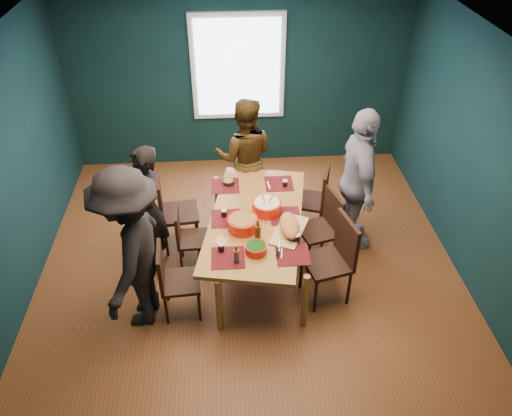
{
  "coord_description": "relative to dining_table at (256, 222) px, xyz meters",
  "views": [
    {
      "loc": [
        -0.24,
        -4.48,
        4.21
      ],
      "look_at": [
        0.08,
        -0.02,
        0.88
      ],
      "focal_mm": 35.0,
      "sensor_mm": 36.0,
      "label": 1
    }
  ],
  "objects": [
    {
      "name": "room",
      "position": [
        -0.08,
        0.31,
        0.68
      ],
      "size": [
        5.01,
        5.01,
        2.71
      ],
      "color": "brown",
      "rests_on": "ground"
    },
    {
      "name": "dining_table",
      "position": [
        0.0,
        0.0,
        0.0
      ],
      "size": [
        1.37,
        2.17,
        0.76
      ],
      "rotation": [
        0.0,
        0.0,
        -0.19
      ],
      "color": "#A77A32",
      "rests_on": "floor"
    },
    {
      "name": "chair_left_far",
      "position": [
        -1.01,
        0.5,
        -0.1
      ],
      "size": [
        0.51,
        0.51,
        1.01
      ],
      "rotation": [
        0.0,
        0.0,
        0.12
      ],
      "color": "black",
      "rests_on": "floor"
    },
    {
      "name": "chair_left_mid",
      "position": [
        -0.81,
        0.1,
        -0.21
      ],
      "size": [
        0.39,
        0.39,
        0.83
      ],
      "rotation": [
        0.0,
        0.0,
        0.03
      ],
      "color": "black",
      "rests_on": "floor"
    },
    {
      "name": "chair_left_near",
      "position": [
        -0.93,
        -0.63,
        -0.17
      ],
      "size": [
        0.43,
        0.43,
        0.9
      ],
      "rotation": [
        0.0,
        0.0,
        0.07
      ],
      "color": "black",
      "rests_on": "floor"
    },
    {
      "name": "chair_right_far",
      "position": [
        0.82,
        0.67,
        -0.14
      ],
      "size": [
        0.54,
        0.54,
        0.94
      ],
      "rotation": [
        0.0,
        0.0,
        -0.31
      ],
      "color": "black",
      "rests_on": "floor"
    },
    {
      "name": "chair_right_mid",
      "position": [
        0.83,
        0.11,
        -0.15
      ],
      "size": [
        0.52,
        0.52,
        0.93
      ],
      "rotation": [
        0.0,
        0.0,
        0.28
      ],
      "color": "black",
      "rests_on": "floor"
    },
    {
      "name": "chair_right_near",
      "position": [
        0.83,
        -0.49,
        -0.09
      ],
      "size": [
        0.57,
        0.57,
        1.03
      ],
      "rotation": [
        0.0,
        0.0,
        0.25
      ],
      "color": "black",
      "rests_on": "floor"
    },
    {
      "name": "person_far_left",
      "position": [
        -1.22,
        0.18,
        0.1
      ],
      "size": [
        0.53,
        0.67,
        1.59
      ],
      "primitive_type": "imported",
      "rotation": [
        0.0,
        0.0,
        5.01
      ],
      "color": "black",
      "rests_on": "floor"
    },
    {
      "name": "person_back",
      "position": [
        -0.06,
        1.23,
        0.13
      ],
      "size": [
        0.86,
        0.71,
        1.64
      ],
      "primitive_type": "imported",
      "rotation": [
        0.0,
        0.0,
        3.03
      ],
      "color": "black",
      "rests_on": "floor"
    },
    {
      "name": "person_right",
      "position": [
        1.25,
        0.4,
        0.23
      ],
      "size": [
        0.46,
        1.08,
        1.85
      ],
      "primitive_type": "imported",
      "rotation": [
        0.0,
        0.0,
        1.58
      ],
      "color": "white",
      "rests_on": "floor"
    },
    {
      "name": "person_near_left",
      "position": [
        -1.28,
        -0.66,
        0.23
      ],
      "size": [
        0.88,
        1.3,
        1.85
      ],
      "primitive_type": "imported",
      "rotation": [
        0.0,
        0.0,
        4.54
      ],
      "color": "black",
      "rests_on": "floor"
    },
    {
      "name": "bowl_salad",
      "position": [
        -0.16,
        -0.19,
        0.15
      ],
      "size": [
        0.33,
        0.33,
        0.14
      ],
      "color": "red",
      "rests_on": "dining_table"
    },
    {
      "name": "bowl_dumpling",
      "position": [
        0.13,
        0.1,
        0.15
      ],
      "size": [
        0.33,
        0.33,
        0.31
      ],
      "color": "red",
      "rests_on": "dining_table"
    },
    {
      "name": "bowl_herbs",
      "position": [
        -0.04,
        -0.59,
        0.12
      ],
      "size": [
        0.23,
        0.23,
        0.1
      ],
      "color": "red",
      "rests_on": "dining_table"
    },
    {
      "name": "cutting_board",
      "position": [
        0.34,
        -0.28,
        0.14
      ],
      "size": [
        0.5,
        0.74,
        0.16
      ],
      "rotation": [
        0.0,
        0.0,
        -0.43
      ],
      "color": "tan",
      "rests_on": "dining_table"
    },
    {
      "name": "small_bowl",
      "position": [
        -0.29,
        0.69,
        0.1
      ],
      "size": [
        0.14,
        0.14,
        0.06
      ],
      "color": "black",
      "rests_on": "dining_table"
    },
    {
      "name": "beer_bottle_a",
      "position": [
        -0.25,
        -0.73,
        0.15
      ],
      "size": [
        0.06,
        0.06,
        0.22
      ],
      "color": "#4D280D",
      "rests_on": "dining_table"
    },
    {
      "name": "beer_bottle_b",
      "position": [
        -0.01,
        -0.39,
        0.18
      ],
      "size": [
        0.07,
        0.07,
        0.27
      ],
      "color": "#4D280D",
      "rests_on": "dining_table"
    },
    {
      "name": "cola_glass_a",
      "position": [
        -0.4,
        -0.54,
        0.12
      ],
      "size": [
        0.07,
        0.07,
        0.1
      ],
      "color": "black",
      "rests_on": "dining_table"
    },
    {
      "name": "cola_glass_b",
      "position": [
        0.4,
        -0.46,
        0.13
      ],
      "size": [
        0.07,
        0.07,
        0.1
      ],
      "color": "black",
      "rests_on": "dining_table"
    },
    {
      "name": "cola_glass_c",
      "position": [
        0.4,
        0.59,
        0.12
      ],
      "size": [
        0.06,
        0.06,
        0.09
      ],
      "color": "black",
      "rests_on": "dining_table"
    },
    {
      "name": "cola_glass_d",
      "position": [
        -0.36,
        0.04,
        0.12
      ],
      "size": [
        0.07,
        0.07,
        0.09
      ],
      "color": "black",
      "rests_on": "dining_table"
    },
    {
      "name": "napkin_a",
      "position": [
        0.31,
        -0.01,
        0.07
      ],
      "size": [
        0.15,
        0.15,
        0.0
      ],
      "primitive_type": "cube",
      "rotation": [
        0.0,
        0.0,
        -0.07
      ],
      "color": "#F08265",
      "rests_on": "dining_table"
    },
    {
      "name": "napkin_b",
      "position": [
        -0.39,
        -0.37,
        0.07
      ],
      "size": [
        0.17,
        0.17,
        0.0
      ],
      "primitive_type": "cube",
      "rotation": [
        0.0,
        0.0,
        -0.48
      ],
      "color": "#F08265",
      "rests_on": "dining_table"
    },
    {
      "name": "napkin_c",
      "position": [
        0.36,
        -0.73,
        0.07
      ],
      "size": [
        0.17,
        0.17,
        0.0
      ],
      "primitive_type": "cube",
      "rotation": [
        0.0,
        0.0,
        0.73
      ],
      "color": "#F08265",
      "rests_on": "dining_table"
    }
  ]
}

